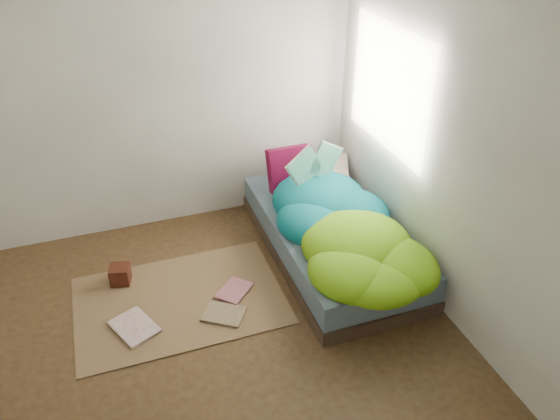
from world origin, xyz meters
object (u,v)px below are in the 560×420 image
object	(u,v)px
floor_book_a	(119,336)
floor_book_b	(223,287)
pillow_magenta	(290,169)
open_book	(316,154)
bed	(331,238)
wooden_box	(120,274)

from	to	relation	value
floor_book_a	floor_book_b	xyz separation A→B (m)	(0.85, 0.27, 0.00)
pillow_magenta	open_book	bearing A→B (deg)	-70.40
bed	pillow_magenta	xyz separation A→B (m)	(-0.14, 0.66, 0.37)
bed	floor_book_b	world-z (taller)	bed
wooden_box	floor_book_b	bearing A→B (deg)	-24.97
pillow_magenta	bed	bearing A→B (deg)	-78.65
wooden_box	floor_book_a	bearing A→B (deg)	-97.19
bed	wooden_box	distance (m)	1.79
pillow_magenta	wooden_box	distance (m)	1.76
bed	open_book	world-z (taller)	open_book
bed	floor_book_a	world-z (taller)	bed
pillow_magenta	open_book	size ratio (longest dim) A/B	0.84
open_book	floor_book_b	distance (m)	1.36
pillow_magenta	floor_book_a	xyz separation A→B (m)	(-1.72, -1.08, -0.52)
pillow_magenta	floor_book_a	world-z (taller)	pillow_magenta
bed	floor_book_b	xyz separation A→B (m)	(-1.01, -0.15, -0.14)
pillow_magenta	floor_book_a	size ratio (longest dim) A/B	1.15
bed	pillow_magenta	world-z (taller)	pillow_magenta
bed	open_book	distance (m)	0.74
open_book	wooden_box	distance (m)	1.91
open_book	wooden_box	size ratio (longest dim) A/B	3.13
floor_book_b	bed	bearing A→B (deg)	54.35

